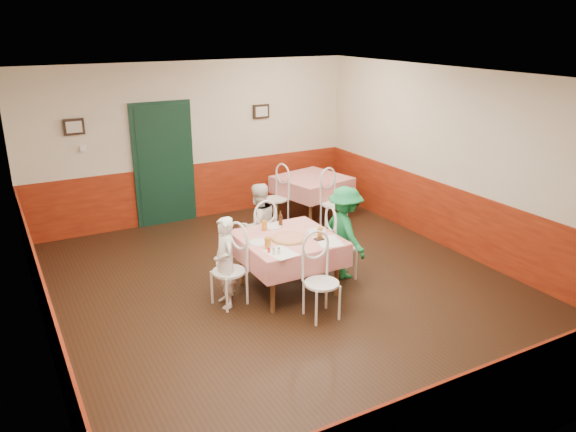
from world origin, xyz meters
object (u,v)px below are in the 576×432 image
chair_left (229,272)px  chair_near (322,283)px  glass_c (264,225)px  diner_left (225,262)px  chair_far (260,238)px  chair_second_a (275,199)px  beer_bottle (281,219)px  wallet (319,239)px  second_table (312,197)px  chair_right (341,247)px  glass_a (268,243)px  chair_second_b (334,204)px  glass_b (320,233)px  diner_far (258,225)px  diner_right (345,232)px  pizza (289,238)px

chair_left → chair_near: 1.20m
glass_c → diner_left: 0.86m
chair_far → chair_second_a: size_ratio=1.00×
glass_c → beer_bottle: 0.28m
wallet → glass_c: bearing=125.4°
second_table → chair_right: 2.59m
glass_a → wallet: bearing=-4.3°
beer_bottle → chair_left: bearing=-156.7°
chair_left → chair_right: (1.70, -0.00, 0.00)m
chair_second_b → glass_a: bearing=-151.8°
chair_right → beer_bottle: (-0.74, 0.42, 0.41)m
chair_left → beer_bottle: bearing=99.8°
glass_a → glass_c: (0.25, 0.60, -0.01)m
chair_left → glass_b: chair_left is taller
second_table → chair_near: 3.72m
chair_second_b → diner_left: 3.18m
chair_right → glass_b: bearing=123.9°
chair_near → second_table: bearing=63.2°
diner_far → diner_right: size_ratio=0.96×
chair_left → glass_c: 0.87m
glass_c → chair_second_b: bearing=33.0°
pizza → chair_near: bearing=-88.2°
chair_right → diner_right: bearing=-79.8°
glass_c → chair_far: bearing=71.3°
chair_second_b → glass_a: 2.94m
second_table → chair_left: (-2.66, -2.40, 0.08)m
glass_b → beer_bottle: beer_bottle is taller
chair_right → diner_far: size_ratio=0.72×
chair_near → glass_b: 0.82m
glass_a → chair_second_a: bearing=60.7°
diner_left → chair_second_b: bearing=125.3°
wallet → diner_right: diner_right is taller
beer_bottle → chair_second_b: bearing=36.0°
chair_right → chair_second_b: (0.96, 1.65, 0.00)m
diner_right → chair_left: bearing=91.5°
chair_far → chair_near: bearing=87.0°
wallet → second_table: bearing=60.8°
chair_right → glass_a: size_ratio=6.18×
chair_right → chair_second_a: bearing=5.3°
glass_a → diner_right: size_ratio=0.11×
second_table → chair_right: chair_right is taller
wallet → chair_near: bearing=-118.3°
chair_second_b → diner_left: bearing=-160.7°
chair_right → chair_far: 1.20m
chair_right → wallet: 0.69m
chair_second_a → glass_c: 2.40m
chair_left → chair_second_b: bearing=108.3°
glass_b → diner_right: size_ratio=0.10×
chair_second_a → chair_second_b: (0.75, -0.75, 0.00)m
chair_near → glass_a: size_ratio=6.18×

